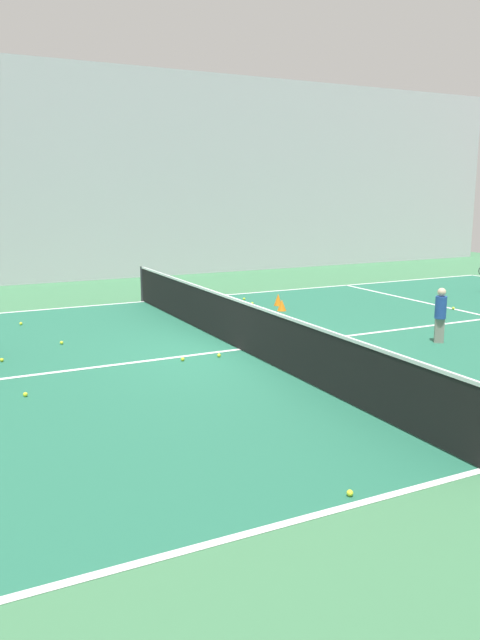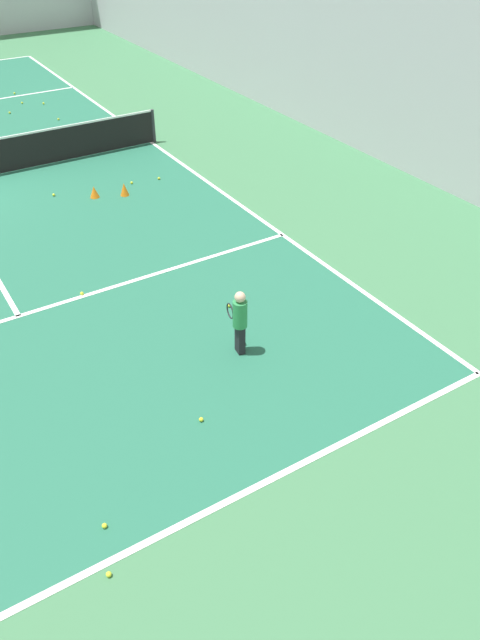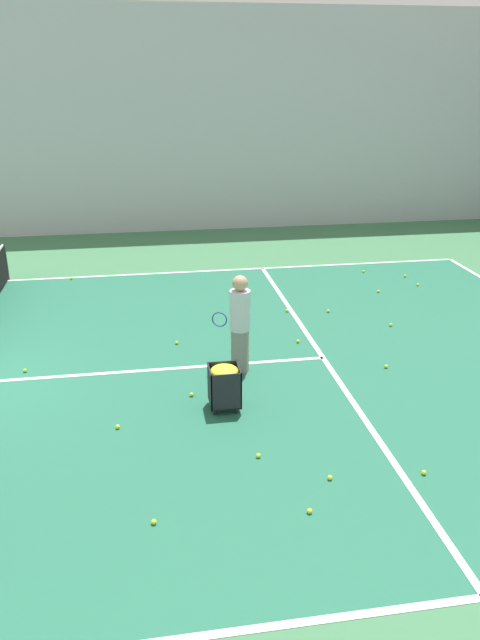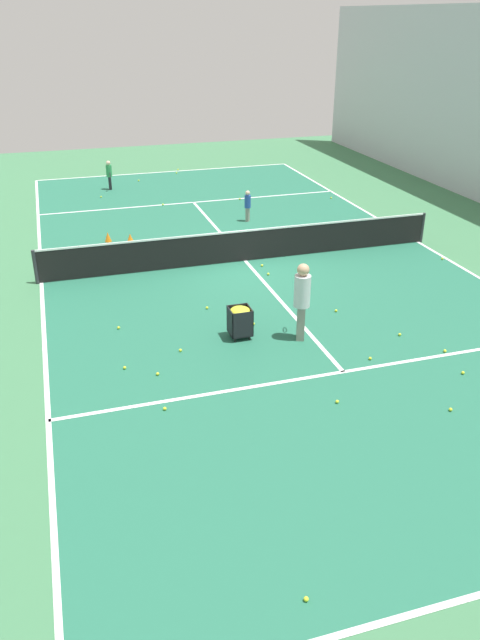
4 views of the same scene
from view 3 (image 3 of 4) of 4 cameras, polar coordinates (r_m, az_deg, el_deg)
line_sideline_left at (r=17.53m, az=-20.51°, el=3.39°), size 0.10×24.92×0.00m
line_service_far at (r=12.09m, az=7.60°, el=-3.44°), size 11.91×0.10×0.00m
hall_enclosure_left at (r=21.70m, az=-19.46°, el=16.46°), size 0.15×35.00×7.12m
coach_at_net at (r=11.05m, az=-0.02°, el=0.21°), size 0.48×0.73×1.84m
ball_cart at (r=10.02m, az=-1.44°, el=-5.48°), size 0.50×0.49×0.76m
tennis_ball_2 at (r=15.89m, az=12.55°, el=2.58°), size 0.07×0.07×0.07m
tennis_ball_6 at (r=9.08m, az=16.47°, el=-13.23°), size 0.07×0.07×0.07m
tennis_ball_8 at (r=16.64m, az=15.95°, el=3.13°), size 0.07×0.07×0.07m
tennis_ball_9 at (r=8.00m, az=-7.88°, el=-17.81°), size 0.07×0.07×0.07m
tennis_ball_11 at (r=12.68m, az=5.32°, el=-1.94°), size 0.07×0.07×0.07m
tennis_ball_12 at (r=9.89m, az=-11.12°, el=-9.55°), size 0.07×0.07×0.07m
tennis_ball_13 at (r=11.88m, az=13.22°, el=-4.15°), size 0.07×0.07×0.07m
tennis_ball_14 at (r=13.83m, az=13.62°, el=-0.43°), size 0.07×0.07×0.07m
tennis_ball_16 at (r=14.28m, az=4.31°, el=0.87°), size 0.07×0.07×0.07m
tennis_ball_20 at (r=17.28m, az=14.86°, el=3.92°), size 0.07×0.07×0.07m
tennis_ball_21 at (r=17.42m, az=11.22°, el=4.38°), size 0.07×0.07×0.07m
tennis_ball_22 at (r=9.06m, az=1.70°, el=-12.28°), size 0.07×0.07×0.07m
tennis_ball_24 at (r=12.62m, az=-5.81°, el=-2.08°), size 0.07×0.07×0.07m
tennis_ball_25 at (r=17.10m, az=-15.16°, el=3.70°), size 0.07×0.07×0.07m
tennis_ball_26 at (r=10.64m, az=-4.46°, el=-6.81°), size 0.07×0.07×0.07m
tennis_ball_27 at (r=12.07m, az=-19.06°, el=-4.39°), size 0.07×0.07×0.07m
tennis_ball_29 at (r=8.72m, az=8.23°, el=-14.07°), size 0.07×0.07×0.07m
tennis_ball_30 at (r=13.59m, az=0.78°, el=-0.19°), size 0.07×0.07×0.07m
tennis_ball_33 at (r=14.36m, az=8.07°, el=0.82°), size 0.07×0.07×0.07m
tennis_ball_35 at (r=8.14m, az=6.38°, el=-16.96°), size 0.07×0.07×0.07m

